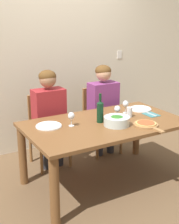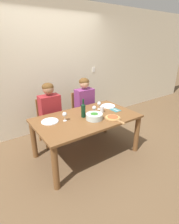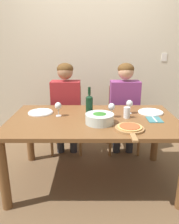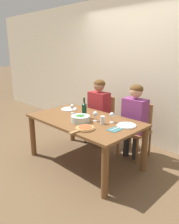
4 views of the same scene
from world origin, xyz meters
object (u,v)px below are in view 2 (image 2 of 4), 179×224
wine_glass_left (65,115)px  wine_glass_right (99,104)px  dinner_plate_right (108,106)px  person_man (85,101)px  person_woman (50,109)px  pizza_on_board (113,118)px  water_tumbler (102,109)px  dinner_plate_left (50,121)px  wine_bottle (83,110)px  fork_on_napkin (115,110)px  broccoli_bowl (94,116)px  wine_glass_centre (94,108)px  chair_left (49,119)px  chair_right (82,111)px

wine_glass_left → wine_glass_right: size_ratio=1.00×
wine_glass_left → wine_glass_right: 0.76m
dinner_plate_right → person_man: bearing=112.7°
person_woman → pizza_on_board: size_ratio=3.04×
person_man → water_tumbler: (-0.08, -0.67, 0.05)m
person_man → water_tumbler: person_man is taller
person_man → dinner_plate_left: bearing=-153.0°
person_man → dinner_plate_right: person_man is taller
person_woman → wine_bottle: size_ratio=3.83×
wine_glass_left → fork_on_napkin: wine_glass_left is taller
broccoli_bowl → wine_glass_left: size_ratio=1.82×
dinner_plate_right → wine_glass_right: 0.26m
wine_glass_left → wine_glass_centre: size_ratio=1.00×
broccoli_bowl → water_tumbler: bearing=29.3°
person_woman → water_tumbler: bearing=-43.9°
water_tumbler → dinner_plate_right: bearing=29.7°
person_woman → wine_glass_right: bearing=-35.2°
pizza_on_board → water_tumbler: water_tumbler is taller
wine_glass_left → chair_left: bearing=88.9°
person_woman → broccoli_bowl: 0.93m
broccoli_bowl → person_man: bearing=66.0°
person_woman → broccoli_bowl: size_ratio=4.44×
wine_glass_centre → water_tumbler: 0.16m
wine_bottle → person_man: bearing=54.6°
chair_right → wine_glass_centre: size_ratio=5.86×
wine_glass_centre → water_tumbler: size_ratio=1.32×
dinner_plate_right → wine_glass_right: bearing=-174.7°
pizza_on_board → wine_glass_centre: (-0.13, 0.35, 0.09)m
broccoli_bowl → dinner_plate_right: size_ratio=1.01×
chair_right → person_man: bearing=-90.0°
chair_left → person_woman: (0.00, -0.11, 0.25)m
wine_bottle → fork_on_napkin: 0.67m
broccoli_bowl → water_tumbler: (0.29, 0.16, 0.01)m
dinner_plate_right → chair_left: bearing=148.3°
fork_on_napkin → broccoli_bowl: bearing=-170.2°
chair_right → wine_glass_right: (-0.03, -0.63, 0.35)m
person_man → dinner_plate_left: 1.13m
dinner_plate_right → wine_bottle: bearing=-167.1°
wine_bottle → wine_glass_left: 0.33m
wine_glass_left → water_tumbler: (0.71, -0.05, -0.05)m
chair_right → water_tumbler: chair_right is taller
wine_glass_left → dinner_plate_right: bearing=6.4°
broccoli_bowl → fork_on_napkin: 0.57m
dinner_plate_right → wine_glass_left: 1.01m
dinner_plate_left → wine_glass_right: bearing=-0.8°
chair_left → wine_bottle: wine_bottle is taller
broccoli_bowl → wine_glass_left: 0.48m
chair_left → fork_on_napkin: size_ratio=4.91×
wine_bottle → pizza_on_board: 0.51m
dinner_plate_right → wine_glass_centre: (-0.45, -0.15, 0.10)m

